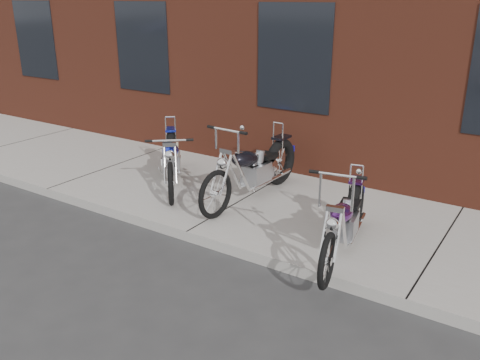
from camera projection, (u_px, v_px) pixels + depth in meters
The scene contains 5 objects.
ground at pixel (187, 241), 7.01m from camera, with size 120.00×120.00×0.00m, color #303031.
sidewalk at pixel (245, 202), 8.16m from camera, with size 22.00×3.00×0.15m, color gray.
chopper_purple at pixel (344, 224), 6.23m from camera, with size 0.64×2.22×1.26m.
chopper_blue at pixel (171, 161), 8.56m from camera, with size 1.60×1.88×1.03m.
chopper_third at pixel (253, 171), 7.96m from camera, with size 0.61×2.51×1.27m.
Camera 1 is at (4.08, -4.86, 3.18)m, focal length 38.00 mm.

